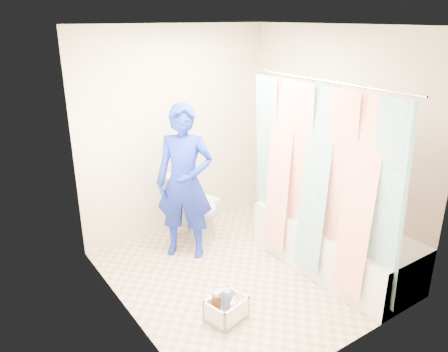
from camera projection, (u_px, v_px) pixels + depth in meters
floor at (243, 273)px, 4.46m from camera, size 2.60×2.60×0.00m
ceiling at (247, 25)px, 3.63m from camera, size 2.40×2.60×0.02m
wall_back at (177, 133)px, 5.05m from camera, size 2.40×0.02×2.40m
wall_front at (357, 211)px, 3.04m from camera, size 2.40×0.02×2.40m
wall_left at (122, 190)px, 3.40m from camera, size 0.02×2.60×2.40m
wall_right at (334, 142)px, 4.68m from camera, size 0.02×2.60×2.40m
bathtub at (334, 244)px, 4.49m from camera, size 0.70×1.75×0.50m
curtain_rod at (324, 81)px, 3.73m from camera, size 0.02×1.90×0.02m
shower_curtain at (316, 182)px, 4.05m from camera, size 0.06×1.75×1.80m
toilet at (193, 205)px, 5.15m from camera, size 0.52×0.78×0.74m
tank_lid at (200, 203)px, 5.05m from camera, size 0.48×0.27×0.03m
tank_internals at (179, 173)px, 5.13m from camera, size 0.18×0.07×0.24m
plumber at (185, 183)px, 4.57m from camera, size 0.72×0.70×1.66m
cleaning_caddy at (227, 309)px, 3.77m from camera, size 0.38×0.33×0.25m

